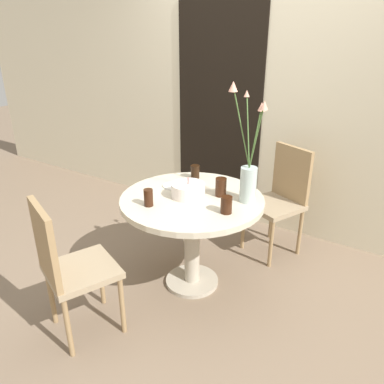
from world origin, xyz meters
TOP-DOWN VIEW (x-y plane):
  - ground_plane at (0.00, 0.00)m, footprint 16.00×16.00m
  - wall_back at (0.00, 1.23)m, footprint 8.00×0.05m
  - doorway_panel at (-0.47, 1.20)m, footprint 0.90×0.01m
  - dining_table at (0.00, 0.00)m, footprint 1.01×1.01m
  - chair_right_flank at (0.36, 0.83)m, footprint 0.53×0.53m
  - chair_near_front at (-0.34, -0.83)m, footprint 0.52×0.52m
  - birthday_cake at (-0.03, -0.00)m, footprint 0.24×0.24m
  - flower_vase at (0.35, 0.15)m, footprint 0.24×0.26m
  - side_plate at (-0.22, 0.09)m, footprint 0.16×0.16m
  - drink_glass_0 at (0.15, 0.13)m, footprint 0.08×0.08m
  - drink_glass_1 at (-0.18, 0.32)m, footprint 0.07×0.07m
  - drink_glass_2 at (-0.17, -0.27)m, footprint 0.06×0.06m
  - drink_glass_3 at (0.31, -0.08)m, footprint 0.07×0.07m

SIDE VIEW (x-z plane):
  - ground_plane at x=0.00m, z-range 0.00..0.00m
  - chair_right_flank at x=0.36m, z-range 0.06..0.98m
  - chair_near_front at x=-0.34m, z-range 0.06..0.98m
  - dining_table at x=0.00m, z-range 0.22..0.95m
  - side_plate at x=-0.22m, z-range 0.72..0.73m
  - birthday_cake at x=-0.03m, z-range 0.70..0.84m
  - drink_glass_1 at x=-0.18m, z-range 0.72..0.83m
  - drink_glass_3 at x=0.31m, z-range 0.72..0.83m
  - drink_glass_2 at x=-0.17m, z-range 0.72..0.84m
  - drink_glass_0 at x=0.15m, z-range 0.72..0.85m
  - flower_vase at x=0.35m, z-range 0.54..1.33m
  - doorway_panel at x=-0.47m, z-range 0.00..2.05m
  - wall_back at x=0.00m, z-range 0.00..2.60m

